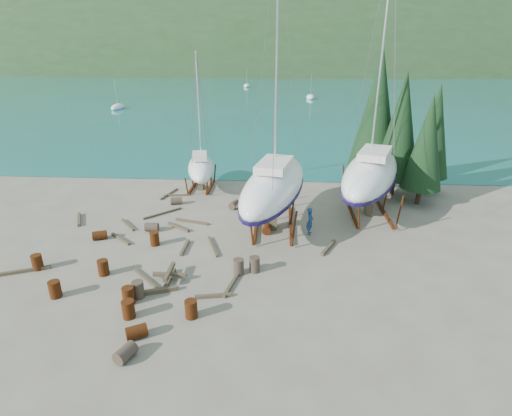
# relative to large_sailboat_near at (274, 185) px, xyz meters

# --- Properties ---
(ground) EXTENTS (600.00, 600.00, 0.00)m
(ground) POSITION_rel_large_sailboat_near_xyz_m (-2.66, -5.23, -2.96)
(ground) COLOR #696053
(ground) RESTS_ON ground
(bay_water) EXTENTS (700.00, 700.00, 0.00)m
(bay_water) POSITION_rel_large_sailboat_near_xyz_m (-2.66, 309.77, -2.96)
(bay_water) COLOR #187C79
(bay_water) RESTS_ON ground
(far_hill) EXTENTS (800.00, 360.00, 110.00)m
(far_hill) POSITION_rel_large_sailboat_near_xyz_m (-2.66, 314.77, -2.96)
(far_hill) COLOR #21371B
(far_hill) RESTS_ON ground
(far_house_left) EXTENTS (6.60, 5.60, 5.60)m
(far_house_left) POSITION_rel_large_sailboat_near_xyz_m (-62.66, 184.77, -0.04)
(far_house_left) COLOR beige
(far_house_left) RESTS_ON ground
(far_house_center) EXTENTS (6.60, 5.60, 5.60)m
(far_house_center) POSITION_rel_large_sailboat_near_xyz_m (-22.66, 184.77, -0.04)
(far_house_center) COLOR beige
(far_house_center) RESTS_ON ground
(far_house_right) EXTENTS (6.60, 5.60, 5.60)m
(far_house_right) POSITION_rel_large_sailboat_near_xyz_m (27.34, 184.77, -0.04)
(far_house_right) COLOR beige
(far_house_right) RESTS_ON ground
(cypress_near_right) EXTENTS (3.60, 3.60, 10.00)m
(cypress_near_right) POSITION_rel_large_sailboat_near_xyz_m (9.84, 6.77, 2.83)
(cypress_near_right) COLOR black
(cypress_near_right) RESTS_ON ground
(cypress_mid_right) EXTENTS (3.06, 3.06, 8.50)m
(cypress_mid_right) POSITION_rel_large_sailboat_near_xyz_m (11.34, 4.77, 1.96)
(cypress_mid_right) COLOR black
(cypress_mid_right) RESTS_ON ground
(cypress_back_left) EXTENTS (4.14, 4.14, 11.50)m
(cypress_back_left) POSITION_rel_large_sailboat_near_xyz_m (8.34, 8.77, 3.70)
(cypress_back_left) COLOR black
(cypress_back_left) RESTS_ON ground
(cypress_far_right) EXTENTS (3.24, 3.24, 9.00)m
(cypress_far_right) POSITION_rel_large_sailboat_near_xyz_m (12.84, 7.77, 2.25)
(cypress_far_right) COLOR black
(cypress_far_right) RESTS_ON ground
(moored_boat_left) EXTENTS (2.00, 5.00, 6.05)m
(moored_boat_left) POSITION_rel_large_sailboat_near_xyz_m (-32.66, 54.77, -2.57)
(moored_boat_left) COLOR white
(moored_boat_left) RESTS_ON ground
(moored_boat_mid) EXTENTS (2.00, 5.00, 6.05)m
(moored_boat_mid) POSITION_rel_large_sailboat_near_xyz_m (7.34, 74.77, -2.57)
(moored_boat_mid) COLOR white
(moored_boat_mid) RESTS_ON ground
(moored_boat_far) EXTENTS (2.00, 5.00, 6.05)m
(moored_boat_far) POSITION_rel_large_sailboat_near_xyz_m (-10.66, 104.77, -2.57)
(moored_boat_far) COLOR white
(moored_boat_far) RESTS_ON ground
(large_sailboat_near) EXTENTS (5.83, 12.13, 18.39)m
(large_sailboat_near) POSITION_rel_large_sailboat_near_xyz_m (0.00, 0.00, 0.00)
(large_sailboat_near) COLOR white
(large_sailboat_near) RESTS_ON ground
(large_sailboat_far) EXTENTS (7.41, 12.32, 18.76)m
(large_sailboat_far) POSITION_rel_large_sailboat_near_xyz_m (7.02, 2.93, 0.10)
(large_sailboat_far) COLOR white
(large_sailboat_far) RESTS_ON ground
(small_sailboat_shore) EXTENTS (3.51, 7.38, 11.35)m
(small_sailboat_shore) POSITION_rel_large_sailboat_near_xyz_m (-6.53, 7.62, -1.09)
(small_sailboat_shore) COLOR white
(small_sailboat_shore) RESTS_ON ground
(worker) EXTENTS (0.52, 0.73, 1.87)m
(worker) POSITION_rel_large_sailboat_near_xyz_m (2.43, -1.31, -2.03)
(worker) COLOR navy
(worker) RESTS_ON ground
(drum_0) EXTENTS (0.58, 0.58, 0.88)m
(drum_0) POSITION_rel_large_sailboat_near_xyz_m (-10.66, -9.39, -2.52)
(drum_0) COLOR #5E2710
(drum_0) RESTS_ON ground
(drum_1) EXTENTS (0.88, 1.04, 0.58)m
(drum_1) POSITION_rel_large_sailboat_near_xyz_m (-5.61, -13.37, -2.67)
(drum_1) COLOR #2D2823
(drum_1) RESTS_ON ground
(drum_2) EXTENTS (1.03, 0.87, 0.58)m
(drum_2) POSITION_rel_large_sailboat_near_xyz_m (-11.20, -2.97, -2.67)
(drum_2) COLOR #5E2710
(drum_2) RESTS_ON ground
(drum_3) EXTENTS (0.58, 0.58, 0.88)m
(drum_3) POSITION_rel_large_sailboat_near_xyz_m (-6.43, -10.77, -2.52)
(drum_3) COLOR #5E2710
(drum_3) RESTS_ON ground
(drum_4) EXTENTS (1.01, 0.80, 0.58)m
(drum_4) POSITION_rel_large_sailboat_near_xyz_m (-0.65, 4.16, -2.67)
(drum_4) COLOR #5E2710
(drum_4) RESTS_ON ground
(drum_5) EXTENTS (0.58, 0.58, 0.88)m
(drum_5) POSITION_rel_large_sailboat_near_xyz_m (-0.91, -6.35, -2.52)
(drum_5) COLOR #2D2823
(drum_5) RESTS_ON ground
(drum_6) EXTENTS (0.62, 0.91, 0.58)m
(drum_6) POSITION_rel_large_sailboat_near_xyz_m (-0.41, -1.28, -2.67)
(drum_6) COLOR #5E2710
(drum_6) RESTS_ON ground
(drum_7) EXTENTS (0.58, 0.58, 0.88)m
(drum_7) POSITION_rel_large_sailboat_near_xyz_m (-3.56, -10.57, -2.52)
(drum_7) COLOR #5E2710
(drum_7) RESTS_ON ground
(drum_8) EXTENTS (0.58, 0.58, 0.88)m
(drum_8) POSITION_rel_large_sailboat_near_xyz_m (-13.08, -6.85, -2.52)
(drum_8) COLOR #5E2710
(drum_8) RESTS_ON ground
(drum_9) EXTENTS (0.99, 0.77, 0.58)m
(drum_9) POSITION_rel_large_sailboat_near_xyz_m (-7.79, 3.51, -2.67)
(drum_9) COLOR #2D2823
(drum_9) RESTS_ON ground
(drum_10) EXTENTS (0.58, 0.58, 0.88)m
(drum_10) POSITION_rel_large_sailboat_near_xyz_m (-9.14, -7.19, -2.52)
(drum_10) COLOR #5E2710
(drum_10) RESTS_ON ground
(drum_11) EXTENTS (0.85, 1.03, 0.58)m
(drum_11) POSITION_rel_large_sailboat_near_xyz_m (-3.11, 2.96, -2.67)
(drum_11) COLOR #2D2823
(drum_11) RESTS_ON ground
(drum_12) EXTENTS (1.05, 0.94, 0.58)m
(drum_12) POSITION_rel_large_sailboat_near_xyz_m (-5.60, -12.09, -2.67)
(drum_12) COLOR #5E2710
(drum_12) RESTS_ON ground
(drum_13) EXTENTS (0.58, 0.58, 0.88)m
(drum_13) POSITION_rel_large_sailboat_near_xyz_m (-6.82, -9.69, -2.52)
(drum_13) COLOR #5E2710
(drum_13) RESTS_ON ground
(drum_14) EXTENTS (0.58, 0.58, 0.88)m
(drum_14) POSITION_rel_large_sailboat_near_xyz_m (-7.40, -3.53, -2.52)
(drum_14) COLOR #5E2710
(drum_14) RESTS_ON ground
(drum_15) EXTENTS (0.90, 0.61, 0.58)m
(drum_15) POSITION_rel_large_sailboat_near_xyz_m (-8.22, -1.51, -2.67)
(drum_15) COLOR #2D2823
(drum_15) RESTS_ON ground
(drum_16) EXTENTS (0.58, 0.58, 0.88)m
(drum_16) POSITION_rel_large_sailboat_near_xyz_m (-6.52, -9.17, -2.52)
(drum_16) COLOR #2D2823
(drum_16) RESTS_ON ground
(drum_17) EXTENTS (0.58, 0.58, 0.88)m
(drum_17) POSITION_rel_large_sailboat_near_xyz_m (-1.77, -6.64, -2.52)
(drum_17) COLOR #2D2823
(drum_17) RESTS_ON ground
(timber_0) EXTENTS (0.85, 2.76, 0.14)m
(timber_0) POSITION_rel_large_sailboat_near_xyz_m (-8.96, 5.63, -2.89)
(timber_0) COLOR brown
(timber_0) RESTS_ON ground
(timber_1) EXTENTS (1.12, 1.98, 0.19)m
(timber_1) POSITION_rel_large_sailboat_near_xyz_m (3.47, -3.41, -2.87)
(timber_1) COLOR brown
(timber_1) RESTS_ON ground
(timber_2) EXTENTS (1.18, 2.21, 0.19)m
(timber_2) POSITION_rel_large_sailboat_near_xyz_m (-14.00, -0.11, -2.87)
(timber_2) COLOR brown
(timber_2) RESTS_ON ground
(timber_3) EXTENTS (2.13, 2.10, 0.15)m
(timber_3) POSITION_rel_large_sailboat_near_xyz_m (-6.69, -7.58, -2.89)
(timber_3) COLOR brown
(timber_3) RESTS_ON ground
(timber_4) EXTENTS (0.20, 1.93, 0.17)m
(timber_4) POSITION_rel_large_sailboat_near_xyz_m (-5.41, -3.93, -2.88)
(timber_4) COLOR brown
(timber_4) RESTS_ON ground
(timber_5) EXTENTS (0.70, 2.53, 0.16)m
(timber_5) POSITION_rel_large_sailboat_near_xyz_m (-2.01, -7.76, -2.88)
(timber_5) COLOR brown
(timber_5) RESTS_ON ground
(timber_6) EXTENTS (0.84, 1.94, 0.19)m
(timber_6) POSITION_rel_large_sailboat_near_xyz_m (-1.16, 3.57, -2.87)
(timber_6) COLOR brown
(timber_6) RESTS_ON ground
(timber_7) EXTENTS (1.82, 0.50, 0.17)m
(timber_7) POSITION_rel_large_sailboat_near_xyz_m (-2.81, -8.97, -2.87)
(timber_7) COLOR brown
(timber_7) RESTS_ON ground
(timber_8) EXTENTS (1.80, 1.36, 0.19)m
(timber_8) POSITION_rel_large_sailboat_near_xyz_m (-6.54, -0.99, -2.87)
(timber_8) COLOR brown
(timber_8) RESTS_ON ground
(timber_9) EXTENTS (2.11, 0.41, 0.15)m
(timber_9) POSITION_rel_large_sailboat_near_xyz_m (-8.24, 5.35, -2.89)
(timber_9) COLOR brown
(timber_9) RESTS_ON ground
(timber_10) EXTENTS (2.50, 0.87, 0.16)m
(timber_10) POSITION_rel_large_sailboat_near_xyz_m (-5.81, 0.01, -2.88)
(timber_10) COLOR brown
(timber_10) RESTS_ON ground
(timber_11) EXTENTS (1.08, 2.58, 0.15)m
(timber_11) POSITION_rel_large_sailboat_near_xyz_m (-3.70, -3.65, -2.88)
(timber_11) COLOR brown
(timber_11) RESTS_ON ground
(timber_12) EXTENTS (1.79, 1.57, 0.17)m
(timber_12) POSITION_rel_large_sailboat_near_xyz_m (-9.85, -2.99, -2.88)
(timber_12) COLOR brown
(timber_12) RESTS_ON ground
(timber_14) EXTENTS (2.74, 1.28, 0.18)m
(timber_14) POSITION_rel_large_sailboat_near_xyz_m (-13.75, -7.28, -2.87)
(timber_14) COLOR brown
(timber_14) RESTS_ON ground
(timber_15) EXTENTS (2.36, 2.34, 0.15)m
(timber_15) POSITION_rel_large_sailboat_near_xyz_m (-8.31, 1.41, -2.89)
(timber_15) COLOR brown
(timber_15) RESTS_ON ground
(timber_16) EXTENTS (2.44, 1.09, 0.23)m
(timber_16) POSITION_rel_large_sailboat_near_xyz_m (-5.91, -8.82, -2.85)
(timber_16) COLOR brown
(timber_16) RESTS_ON ground
(timber_17) EXTENTS (1.59, 1.82, 0.16)m
(timber_17) POSITION_rel_large_sailboat_near_xyz_m (-10.18, -0.78, -2.88)
(timber_17) COLOR brown
(timber_17) RESTS_ON ground
(timber_pile_fore) EXTENTS (1.80, 1.80, 0.60)m
(timber_pile_fore) POSITION_rel_large_sailboat_near_xyz_m (-5.39, -7.48, -2.66)
(timber_pile_fore) COLOR brown
(timber_pile_fore) RESTS_ON ground
(timber_pile_aft) EXTENTS (1.80, 1.80, 0.60)m
(timber_pile_aft) POSITION_rel_large_sailboat_near_xyz_m (-2.05, 2.57, -2.66)
(timber_pile_aft) COLOR brown
(timber_pile_aft) RESTS_ON ground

